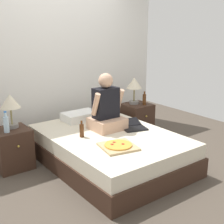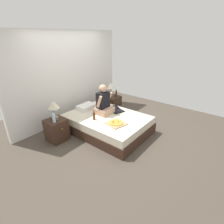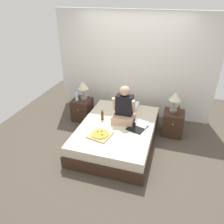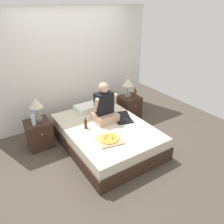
# 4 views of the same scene
# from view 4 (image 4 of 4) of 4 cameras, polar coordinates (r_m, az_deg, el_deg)

# --- Properties ---
(ground_plane) EXTENTS (5.82, 5.82, 0.00)m
(ground_plane) POSITION_cam_4_polar(r_m,az_deg,el_deg) (4.40, -1.57, -8.48)
(ground_plane) COLOR #4C4238
(wall_back) EXTENTS (3.82, 0.12, 2.50)m
(wall_back) POSITION_cam_4_polar(r_m,az_deg,el_deg) (5.01, -10.42, 11.52)
(wall_back) COLOR silver
(wall_back) RESTS_ON ground
(bed) EXTENTS (1.50, 2.09, 0.44)m
(bed) POSITION_cam_4_polar(r_m,az_deg,el_deg) (4.28, -1.61, -6.12)
(bed) COLOR #382319
(bed) RESTS_ON ground
(nightstand_left) EXTENTS (0.44, 0.47, 0.54)m
(nightstand_left) POSITION_cam_4_polar(r_m,az_deg,el_deg) (4.45, -18.46, -5.40)
(nightstand_left) COLOR #382319
(nightstand_left) RESTS_ON ground
(lamp_on_left_nightstand) EXTENTS (0.26, 0.26, 0.45)m
(lamp_on_left_nightstand) POSITION_cam_4_polar(r_m,az_deg,el_deg) (4.23, -19.30, 1.91)
(lamp_on_left_nightstand) COLOR gray
(lamp_on_left_nightstand) RESTS_ON nightstand_left
(water_bottle) EXTENTS (0.07, 0.07, 0.28)m
(water_bottle) POSITION_cam_4_polar(r_m,az_deg,el_deg) (4.18, -19.91, -1.83)
(water_bottle) COLOR silver
(water_bottle) RESTS_ON nightstand_left
(nightstand_right) EXTENTS (0.44, 0.47, 0.54)m
(nightstand_right) POSITION_cam_4_polar(r_m,az_deg,el_deg) (5.28, 4.58, 1.32)
(nightstand_right) COLOR #382319
(nightstand_right) RESTS_ON ground
(lamp_on_right_nightstand) EXTENTS (0.26, 0.26, 0.45)m
(lamp_on_right_nightstand) POSITION_cam_4_polar(r_m,az_deg,el_deg) (5.07, 4.21, 7.53)
(lamp_on_right_nightstand) COLOR gray
(lamp_on_right_nightstand) RESTS_ON nightstand_right
(beer_bottle) EXTENTS (0.06, 0.06, 0.23)m
(beer_bottle) POSITION_cam_4_polar(r_m,az_deg,el_deg) (5.10, 6.04, 4.80)
(beer_bottle) COLOR #512D14
(beer_bottle) RESTS_ON nightstand_right
(pillow) EXTENTS (0.52, 0.34, 0.12)m
(pillow) POSITION_cam_4_polar(r_m,az_deg,el_deg) (4.73, -6.42, 1.10)
(pillow) COLOR white
(pillow) RESTS_ON bed
(person_seated) EXTENTS (0.47, 0.40, 0.78)m
(person_seated) POSITION_cam_4_polar(r_m,az_deg,el_deg) (4.21, -2.01, 1.27)
(person_seated) COLOR tan
(person_seated) RESTS_ON bed
(laptop) EXTENTS (0.42, 0.49, 0.07)m
(laptop) POSITION_cam_4_polar(r_m,az_deg,el_deg) (4.34, 2.99, -1.82)
(laptop) COLOR black
(laptop) RESTS_ON bed
(pizza_box) EXTENTS (0.47, 0.47, 0.05)m
(pizza_box) POSITION_cam_4_polar(r_m,az_deg,el_deg) (3.73, -0.69, -7.15)
(pizza_box) COLOR tan
(pizza_box) RESTS_ON bed
(beer_bottle_on_bed) EXTENTS (0.06, 0.06, 0.22)m
(beer_bottle_on_bed) POSITION_cam_4_polar(r_m,az_deg,el_deg) (4.05, -6.88, -3.13)
(beer_bottle_on_bed) COLOR #4C2811
(beer_bottle_on_bed) RESTS_ON bed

